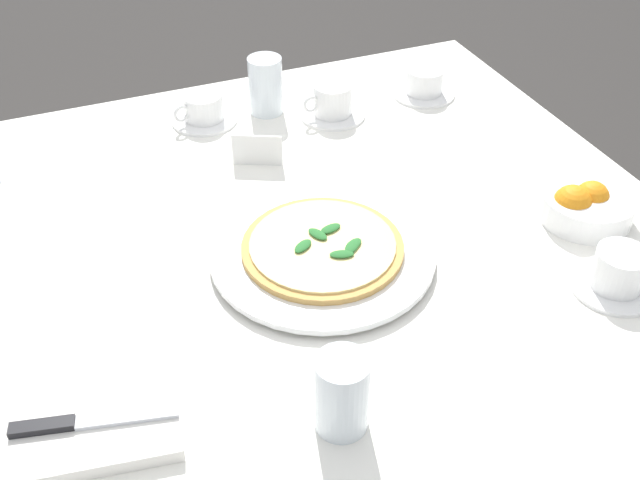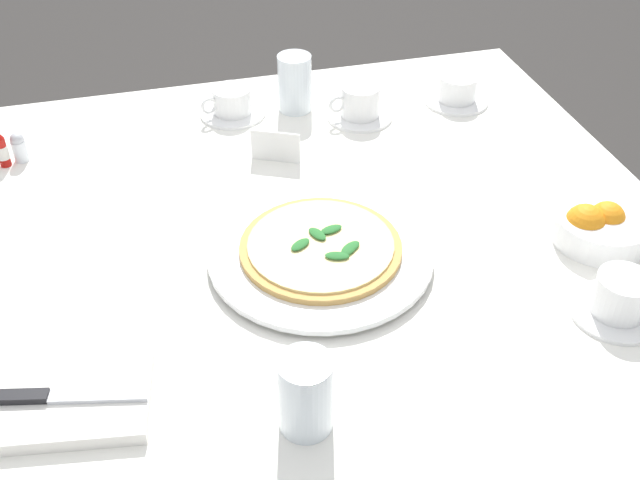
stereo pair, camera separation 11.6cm
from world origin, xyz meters
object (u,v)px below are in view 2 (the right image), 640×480
(coffee_cup_center_back, at_px, (232,103))
(water_glass_far_left, at_px, (295,86))
(coffee_cup_near_right, at_px, (457,90))
(napkin_folded, at_px, (60,404))
(pizza, at_px, (321,247))
(hot_sauce_bottle, at_px, (1,149))
(pizza_plate, at_px, (321,254))
(coffee_cup_right_edge, at_px, (360,103))
(water_glass_back_corner, at_px, (306,398))
(coffee_cup_left_edge, at_px, (621,297))
(dinner_knife, at_px, (60,396))
(citrus_bowl, at_px, (599,226))
(salt_shaker, at_px, (19,148))
(menu_card, at_px, (275,147))

(coffee_cup_center_back, distance_m, water_glass_far_left, 0.13)
(coffee_cup_near_right, xyz_separation_m, napkin_folded, (-0.78, -0.61, -0.02))
(pizza, bearing_deg, hot_sauce_bottle, 140.31)
(pizza_plate, bearing_deg, hot_sauce_bottle, 140.31)
(water_glass_far_left, bearing_deg, coffee_cup_right_edge, -29.73)
(pizza, xyz_separation_m, hot_sauce_bottle, (-0.48, 0.40, 0.01))
(coffee_cup_right_edge, height_order, water_glass_back_corner, water_glass_back_corner)
(coffee_cup_left_edge, xyz_separation_m, water_glass_far_left, (-0.30, 0.69, 0.02))
(coffee_cup_near_right, bearing_deg, coffee_cup_right_edge, -176.73)
(dinner_knife, bearing_deg, water_glass_far_left, 68.46)
(pizza_plate, xyz_separation_m, coffee_cup_center_back, (-0.05, 0.48, 0.01))
(coffee_cup_left_edge, distance_m, coffee_cup_near_right, 0.64)
(citrus_bowl, distance_m, hot_sauce_bottle, 1.02)
(salt_shaker, bearing_deg, napkin_folded, -83.35)
(pizza, xyz_separation_m, coffee_cup_center_back, (-0.06, 0.48, 0.00))
(coffee_cup_right_edge, height_order, coffee_cup_left_edge, coffee_cup_right_edge)
(water_glass_far_left, bearing_deg, coffee_cup_center_back, 175.46)
(coffee_cup_right_edge, height_order, water_glass_far_left, water_glass_far_left)
(water_glass_back_corner, xyz_separation_m, salt_shaker, (-0.36, 0.70, -0.02))
(menu_card, bearing_deg, water_glass_far_left, -87.65)
(coffee_cup_right_edge, bearing_deg, salt_shaker, 179.56)
(coffee_cup_near_right, relative_size, hot_sauce_bottle, 1.57)
(coffee_cup_center_back, relative_size, napkin_folded, 0.55)
(coffee_cup_left_edge, height_order, coffee_cup_near_right, coffee_cup_left_edge)
(coffee_cup_near_right, bearing_deg, napkin_folded, -141.84)
(coffee_cup_near_right, distance_m, napkin_folded, 0.99)
(pizza, height_order, coffee_cup_center_back, coffee_cup_center_back)
(salt_shaker, bearing_deg, coffee_cup_right_edge, -0.44)
(coffee_cup_right_edge, bearing_deg, citrus_bowl, -62.17)
(coffee_cup_right_edge, height_order, hot_sauce_bottle, hot_sauce_bottle)
(coffee_cup_near_right, relative_size, dinner_knife, 0.67)
(pizza, relative_size, coffee_cup_right_edge, 1.86)
(coffee_cup_near_right, distance_m, citrus_bowl, 0.48)
(hot_sauce_bottle, bearing_deg, water_glass_back_corner, -60.94)
(coffee_cup_right_edge, bearing_deg, pizza_plate, -114.69)
(coffee_cup_near_right, bearing_deg, salt_shaker, -179.52)
(pizza_plate, bearing_deg, menu_card, 91.46)
(pizza_plate, height_order, coffee_cup_right_edge, coffee_cup_right_edge)
(salt_shaker, bearing_deg, water_glass_back_corner, -63.07)
(coffee_cup_right_edge, bearing_deg, pizza, -114.64)
(coffee_cup_center_back, relative_size, coffee_cup_near_right, 1.00)
(water_glass_back_corner, relative_size, menu_card, 1.30)
(menu_card, bearing_deg, dinner_knife, 78.46)
(water_glass_back_corner, bearing_deg, water_glass_far_left, 77.67)
(pizza, xyz_separation_m, coffee_cup_right_edge, (0.19, 0.40, 0.01))
(napkin_folded, bearing_deg, water_glass_far_left, 64.55)
(water_glass_far_left, height_order, dinner_knife, water_glass_far_left)
(coffee_cup_right_edge, height_order, menu_card, coffee_cup_right_edge)
(citrus_bowl, relative_size, hot_sauce_bottle, 1.81)
(pizza, distance_m, coffee_cup_center_back, 0.48)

